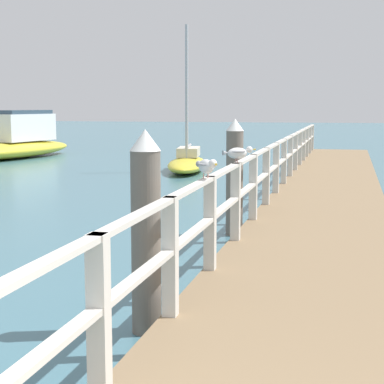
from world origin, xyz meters
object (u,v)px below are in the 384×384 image
at_px(seagull_background, 238,153).
at_px(boat_4, 187,162).
at_px(seagull_foreground, 206,166).
at_px(dock_piling_far, 235,177).
at_px(dock_piling_near, 146,232).
at_px(boat_1, 13,142).

xyz_separation_m(seagull_background, boat_4, (-3.67, 11.94, -1.21)).
relative_size(seagull_foreground, boat_4, 0.09).
height_order(dock_piling_far, boat_4, boat_4).
height_order(dock_piling_near, dock_piling_far, same).
relative_size(dock_piling_far, boat_1, 0.26).
xyz_separation_m(boat_1, boat_4, (8.19, -3.54, -0.33)).
xyz_separation_m(dock_piling_near, boat_1, (-11.47, 18.30, -0.33)).
xyz_separation_m(seagull_foreground, boat_4, (-3.67, 13.88, -1.21)).
bearing_deg(seagull_foreground, dock_piling_far, -119.19).
relative_size(dock_piling_far, seagull_foreground, 4.62).
bearing_deg(dock_piling_near, boat_1, 122.08).
xyz_separation_m(dock_piling_far, seagull_background, (0.39, -1.98, 0.55)).
distance_m(dock_piling_near, seagull_foreground, 1.10).
xyz_separation_m(seagull_foreground, boat_1, (-11.86, 17.42, -0.88)).
bearing_deg(boat_1, seagull_foreground, -44.95).
bearing_deg(dock_piling_near, seagull_foreground, 66.37).
bearing_deg(seagull_foreground, boat_4, -109.98).
xyz_separation_m(dock_piling_far, boat_4, (-3.28, 9.96, -0.66)).
distance_m(seagull_foreground, seagull_background, 1.94).
height_order(seagull_background, boat_4, boat_4).
relative_size(dock_piling_near, seagull_background, 4.61).
relative_size(dock_piling_near, seagull_foreground, 4.62).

